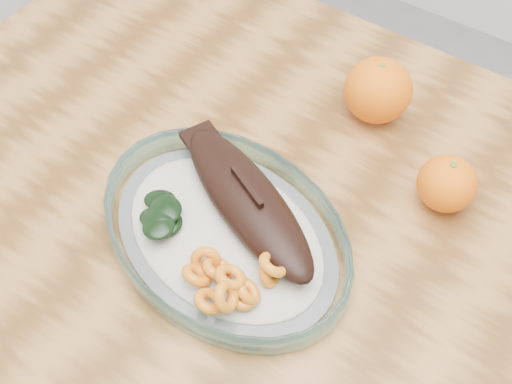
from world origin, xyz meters
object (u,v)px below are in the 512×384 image
Objects in this scene: dining_table at (310,306)px; orange_left at (378,90)px; orange_right at (447,184)px; plated_meal at (226,228)px.

orange_left is at bearing 103.54° from dining_table.
dining_table is at bearing -116.27° from orange_right.
dining_table is at bearing 29.22° from plated_meal.
plated_meal reaches higher than orange_right.
orange_left is at bearing 148.41° from orange_right.
dining_table is 1.78× the size of plated_meal.
orange_right is (0.08, 0.15, 0.13)m from dining_table.
dining_table is 17.90× the size of orange_right.
plated_meal is 0.25m from orange_right.
plated_meal is 7.91× the size of orange_left.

